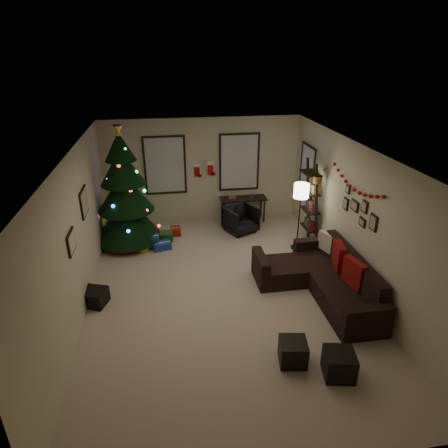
{
  "coord_description": "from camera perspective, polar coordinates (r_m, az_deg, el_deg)",
  "views": [
    {
      "loc": [
        -0.96,
        -6.12,
        4.27
      ],
      "look_at": [
        0.1,
        0.6,
        1.15
      ],
      "focal_mm": 31.11,
      "sensor_mm": 36.0,
      "label": 1
    }
  ],
  "objects": [
    {
      "name": "window_right_wall",
      "position": [
        9.72,
        12.2,
        7.54
      ],
      "size": [
        0.06,
        0.9,
        1.3
      ],
      "color": "#728CB2",
      "rests_on": "wall_right"
    },
    {
      "name": "garland",
      "position": [
        7.48,
        18.76,
        5.62
      ],
      "size": [
        0.08,
        1.9,
        0.3
      ],
      "primitive_type": null,
      "color": "#A5140C",
      "rests_on": "wall_right"
    },
    {
      "name": "pillow_red_b",
      "position": [
        7.73,
        16.5,
        -4.47
      ],
      "size": [
        0.22,
        0.51,
        0.49
      ],
      "primitive_type": "cube",
      "rotation": [
        0.0,
        0.0,
        -0.19
      ],
      "color": "maroon",
      "rests_on": "sofa"
    },
    {
      "name": "ottoman_near",
      "position": [
        6.08,
        10.09,
        -18.01
      ],
      "size": [
        0.45,
        0.45,
        0.37
      ],
      "primitive_type": "cube",
      "rotation": [
        0.0,
        0.0,
        -0.16
      ],
      "color": "black",
      "rests_on": "floor"
    },
    {
      "name": "window_back_left",
      "position": [
        9.96,
        -8.66,
        8.53
      ],
      "size": [
        1.05,
        0.06,
        1.5
      ],
      "color": "#728CB2",
      "rests_on": "wall_back"
    },
    {
      "name": "potted_plant",
      "position": [
        8.64,
        13.72,
        7.54
      ],
      "size": [
        0.56,
        0.51,
        0.53
      ],
      "primitive_type": "imported",
      "rotation": [
        0.0,
        0.0,
        0.22
      ],
      "color": "#4C4C4C",
      "rests_on": "bookshelf"
    },
    {
      "name": "desk",
      "position": [
        10.24,
        2.85,
        3.46
      ],
      "size": [
        1.21,
        0.43,
        0.65
      ],
      "color": "black",
      "rests_on": "floor"
    },
    {
      "name": "storage_bin",
      "position": [
        7.54,
        -19.09,
        -10.05
      ],
      "size": [
        0.69,
        0.57,
        0.29
      ],
      "primitive_type": "cube",
      "rotation": [
        0.0,
        0.0,
        -0.35
      ],
      "color": "black",
      "rests_on": "floor"
    },
    {
      "name": "art_abstract",
      "position": [
        6.51,
        -21.54,
        -2.48
      ],
      "size": [
        0.04,
        0.45,
        0.35
      ],
      "color": "black",
      "rests_on": "wall_left"
    },
    {
      "name": "desk_chair",
      "position": [
        9.7,
        2.47,
        0.7
      ],
      "size": [
        0.85,
        0.83,
        0.67
      ],
      "primitive_type": "imported",
      "rotation": [
        0.0,
        0.0,
        0.43
      ],
      "color": "black",
      "rests_on": "floor"
    },
    {
      "name": "wall_back",
      "position": [
        10.1,
        -3.16,
        7.8
      ],
      "size": [
        5.0,
        0.0,
        5.0
      ],
      "primitive_type": "plane",
      "rotation": [
        1.57,
        0.0,
        0.0
      ],
      "color": "beige",
      "rests_on": "floor"
    },
    {
      "name": "ceiling",
      "position": [
        6.39,
        -0.05,
        10.42
      ],
      "size": [
        7.0,
        7.0,
        0.0
      ],
      "primitive_type": "plane",
      "rotation": [
        3.14,
        0.0,
        0.0
      ],
      "color": "white",
      "rests_on": "floor"
    },
    {
      "name": "wall_front",
      "position": [
        4.04,
        8.3,
        -22.03
      ],
      "size": [
        5.0,
        0.0,
        5.0
      ],
      "primitive_type": "plane",
      "rotation": [
        -1.57,
        0.0,
        0.0
      ],
      "color": "beige",
      "rests_on": "floor"
    },
    {
      "name": "stocking_left",
      "position": [
        10.09,
        -3.98,
        7.91
      ],
      "size": [
        0.2,
        0.05,
        0.36
      ],
      "color": "#990F0C",
      "rests_on": "wall_back"
    },
    {
      "name": "bookshelf",
      "position": [
        9.11,
        12.67,
        2.79
      ],
      "size": [
        0.3,
        0.58,
        2.01
      ],
      "color": "black",
      "rests_on": "floor"
    },
    {
      "name": "gallery",
      "position": [
        7.46,
        19.24,
        2.0
      ],
      "size": [
        0.03,
        1.25,
        0.54
      ],
      "color": "black",
      "rests_on": "wall_right"
    },
    {
      "name": "presents",
      "position": [
        9.3,
        -11.36,
        -2.39
      ],
      "size": [
        1.5,
        1.01,
        0.3
      ],
      "rotation": [
        0.0,
        0.0,
        -0.21
      ],
      "color": "#14591E",
      "rests_on": "floor"
    },
    {
      "name": "pillow_red_a",
      "position": [
        7.24,
        18.56,
        -6.87
      ],
      "size": [
        0.23,
        0.51,
        0.5
      ],
      "primitive_type": "cube",
      "rotation": [
        0.0,
        0.0,
        0.2
      ],
      "color": "maroon",
      "rests_on": "sofa"
    },
    {
      "name": "christmas_tree",
      "position": [
        9.07,
        -14.34,
        4.0
      ],
      "size": [
        1.54,
        1.54,
        2.87
      ],
      "rotation": [
        0.0,
        0.0,
        -0.13
      ],
      "color": "black",
      "rests_on": "floor"
    },
    {
      "name": "stocking_right",
      "position": [
        9.91,
        -1.97,
        8.19
      ],
      "size": [
        0.2,
        0.05,
        0.36
      ],
      "color": "#990F0C",
      "rests_on": "wall_back"
    },
    {
      "name": "floor_lamp",
      "position": [
        8.67,
        11.25,
        4.19
      ],
      "size": [
        0.33,
        0.33,
        1.57
      ],
      "rotation": [
        0.0,
        0.0,
        0.41
      ],
      "color": "black",
      "rests_on": "floor"
    },
    {
      "name": "art_map",
      "position": [
        7.65,
        -19.88,
        3.06
      ],
      "size": [
        0.04,
        0.6,
        0.5
      ],
      "color": "black",
      "rests_on": "wall_left"
    },
    {
      "name": "floor",
      "position": [
        7.52,
        -0.04,
        -9.95
      ],
      "size": [
        7.0,
        7.0,
        0.0
      ],
      "primitive_type": "plane",
      "color": "#C5AD95",
      "rests_on": "ground"
    },
    {
      "name": "pillow_cream",
      "position": [
        8.21,
        14.8,
        -2.55
      ],
      "size": [
        0.24,
        0.4,
        0.39
      ],
      "primitive_type": "cube",
      "rotation": [
        0.0,
        0.0,
        0.35
      ],
      "color": "beige",
      "rests_on": "sofa"
    },
    {
      "name": "sofa",
      "position": [
        7.62,
        14.39,
        -7.88
      ],
      "size": [
        1.76,
        2.56,
        0.84
      ],
      "color": "black",
      "rests_on": "floor"
    },
    {
      "name": "wall_left",
      "position": [
        6.95,
        -20.87,
        -1.93
      ],
      "size": [
        0.0,
        7.0,
        7.0
      ],
      "primitive_type": "plane",
      "rotation": [
        1.57,
        0.0,
        1.57
      ],
      "color": "beige",
      "rests_on": "floor"
    },
    {
      "name": "ottoman_far",
      "position": [
        6.03,
        16.55,
        -19.13
      ],
      "size": [
        0.49,
        0.49,
        0.39
      ],
      "primitive_type": "cube",
      "rotation": [
        0.0,
        0.0,
        -0.19
      ],
      "color": "black",
      "rests_on": "floor"
    },
    {
      "name": "window_back_right",
      "position": [
        10.15,
        2.24,
        9.08
      ],
      "size": [
        1.05,
        0.06,
        1.5
      ],
      "color": "#728CB2",
      "rests_on": "wall_back"
    },
    {
      "name": "wall_right",
      "position": [
        7.61,
        18.9,
        0.68
      ],
      "size": [
        0.0,
        7.0,
        7.0
      ],
      "primitive_type": "plane",
      "rotation": [
        1.57,
        0.0,
        -1.57
      ],
      "color": "beige",
      "rests_on": "floor"
    }
  ]
}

